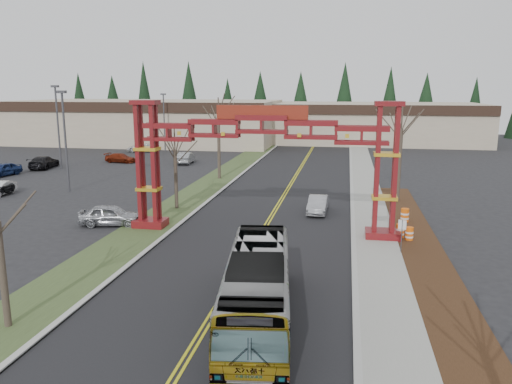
% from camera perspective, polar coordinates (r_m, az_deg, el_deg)
% --- Properties ---
extents(ground, '(200.00, 200.00, 0.00)m').
position_cam_1_polar(ground, '(18.07, -9.65, -20.81)').
color(ground, black).
rests_on(ground, ground).
extents(road, '(12.00, 110.00, 0.02)m').
position_cam_1_polar(road, '(40.78, 2.30, -1.94)').
color(road, black).
rests_on(road, ground).
extents(lane_line_left, '(0.12, 100.00, 0.01)m').
position_cam_1_polar(lane_line_left, '(40.79, 2.13, -1.92)').
color(lane_line_left, gold).
rests_on(lane_line_left, road).
extents(lane_line_right, '(0.12, 100.00, 0.01)m').
position_cam_1_polar(lane_line_right, '(40.76, 2.47, -1.93)').
color(lane_line_right, gold).
rests_on(lane_line_right, road).
extents(curb_right, '(0.30, 110.00, 0.15)m').
position_cam_1_polar(curb_right, '(40.40, 10.97, -2.19)').
color(curb_right, '#ACACA7').
rests_on(curb_right, ground).
extents(sidewalk_right, '(2.60, 110.00, 0.14)m').
position_cam_1_polar(sidewalk_right, '(40.46, 13.03, -2.26)').
color(sidewalk_right, gray).
rests_on(sidewalk_right, ground).
extents(landscape_strip, '(2.60, 50.00, 0.12)m').
position_cam_1_polar(landscape_strip, '(26.51, 20.16, -10.26)').
color(landscape_strip, black).
rests_on(landscape_strip, ground).
extents(grass_median, '(4.00, 110.00, 0.08)m').
position_cam_1_polar(grass_median, '(42.59, -8.42, -1.43)').
color(grass_median, '#384924').
rests_on(grass_median, ground).
extents(curb_left, '(0.30, 110.00, 0.15)m').
position_cam_1_polar(curb_left, '(42.04, -6.03, -1.49)').
color(curb_left, '#ACACA7').
rests_on(curb_left, ground).
extents(gateway_arch, '(18.20, 1.60, 8.90)m').
position_cam_1_polar(gateway_arch, '(32.91, 0.67, 5.33)').
color(gateway_arch, maroon).
rests_on(gateway_arch, ground).
extents(retail_building_west, '(46.00, 22.30, 7.50)m').
position_cam_1_polar(retail_building_west, '(93.40, -12.16, 7.89)').
color(retail_building_west, tan).
rests_on(retail_building_west, ground).
extents(retail_building_east, '(38.00, 20.30, 7.00)m').
position_cam_1_polar(retail_building_east, '(94.50, 13.14, 7.74)').
color(retail_building_east, tan).
rests_on(retail_building_east, ground).
extents(conifer_treeline, '(116.10, 5.60, 13.00)m').
position_cam_1_polar(conifer_treeline, '(106.42, 7.60, 9.96)').
color(conifer_treeline, black).
rests_on(conifer_treeline, ground).
extents(transit_bus, '(3.91, 11.09, 3.02)m').
position_cam_1_polar(transit_bus, '(21.18, 0.18, -10.90)').
color(transit_bus, '#A0A3A8').
rests_on(transit_bus, ground).
extents(silver_sedan, '(1.54, 4.13, 1.35)m').
position_cam_1_polar(silver_sedan, '(39.68, 7.07, -1.43)').
color(silver_sedan, '#A5A8AD').
rests_on(silver_sedan, ground).
extents(parked_car_near_a, '(4.70, 2.59, 1.52)m').
position_cam_1_polar(parked_car_near_a, '(37.28, -16.27, -2.55)').
color(parked_car_near_a, '#9FA1A7').
rests_on(parked_car_near_a, ground).
extents(parked_car_mid_a, '(4.34, 2.13, 1.22)m').
position_cam_1_polar(parked_car_mid_a, '(68.62, -15.22, 3.77)').
color(parked_car_mid_a, maroon).
rests_on(parked_car_mid_a, ground).
extents(parked_car_mid_b, '(2.55, 4.64, 1.50)m').
position_cam_1_polar(parked_car_mid_b, '(62.70, -26.97, 2.31)').
color(parked_car_mid_b, navy).
rests_on(parked_car_mid_b, ground).
extents(parked_car_far_a, '(2.04, 4.68, 1.50)m').
position_cam_1_polar(parked_car_far_a, '(66.00, -8.03, 3.89)').
color(parked_car_far_a, '#999CA0').
rests_on(parked_car_far_a, ground).
extents(parked_car_far_b, '(5.02, 3.21, 1.29)m').
position_cam_1_polar(parked_car_far_b, '(79.39, -12.96, 4.95)').
color(parked_car_far_b, white).
rests_on(parked_car_far_b, ground).
extents(parked_car_far_c, '(3.05, 5.59, 1.54)m').
position_cam_1_polar(parked_car_far_c, '(66.69, -23.09, 3.16)').
color(parked_car_far_c, black).
rests_on(parked_car_far_c, ground).
extents(bare_tree_median_mid, '(2.90, 2.90, 6.55)m').
position_cam_1_polar(bare_tree_median_mid, '(40.49, -9.24, 4.44)').
color(bare_tree_median_mid, '#382D26').
rests_on(bare_tree_median_mid, ground).
extents(bare_tree_median_far, '(3.38, 3.38, 8.74)m').
position_cam_1_polar(bare_tree_median_far, '(53.63, -4.31, 8.31)').
color(bare_tree_median_far, '#382D26').
rests_on(bare_tree_median_far, ground).
extents(bare_tree_right_far, '(3.48, 3.48, 8.59)m').
position_cam_1_polar(bare_tree_right_far, '(44.19, 16.27, 6.86)').
color(bare_tree_right_far, '#382D26').
rests_on(bare_tree_right_far, ground).
extents(light_pole_near, '(0.82, 0.41, 9.48)m').
position_cam_1_polar(light_pole_near, '(50.12, -21.00, 6.20)').
color(light_pole_near, '#3F3F44').
rests_on(light_pole_near, ground).
extents(light_pole_mid, '(0.87, 0.43, 10.03)m').
position_cam_1_polar(light_pole_mid, '(65.30, -21.72, 7.55)').
color(light_pole_mid, '#3F3F44').
rests_on(light_pole_mid, ground).
extents(light_pole_far, '(0.77, 0.39, 8.90)m').
position_cam_1_polar(light_pole_far, '(78.81, -10.47, 8.30)').
color(light_pole_far, '#3F3F44').
rests_on(light_pole_far, ground).
extents(street_sign, '(0.45, 0.21, 2.08)m').
position_cam_1_polar(street_sign, '(30.74, 16.35, -4.15)').
color(street_sign, '#3F3F44').
rests_on(street_sign, ground).
extents(barrel_south, '(0.52, 0.52, 0.96)m').
position_cam_1_polar(barrel_south, '(33.59, 17.11, -4.65)').
color(barrel_south, '#F2600D').
rests_on(barrel_south, ground).
extents(barrel_mid, '(0.54, 0.54, 0.99)m').
position_cam_1_polar(barrel_mid, '(34.02, 16.14, -4.36)').
color(barrel_mid, '#F2600D').
rests_on(barrel_mid, ground).
extents(barrel_north, '(0.59, 0.59, 1.10)m').
position_cam_1_polar(barrel_north, '(37.99, 16.64, -2.63)').
color(barrel_north, '#F2600D').
rests_on(barrel_north, ground).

